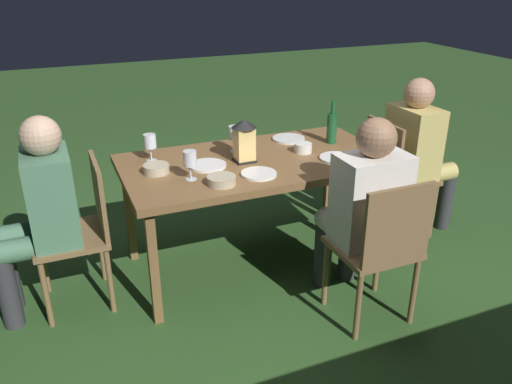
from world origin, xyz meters
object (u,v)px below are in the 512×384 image
chair_head_far (82,227)px  chair_side_right_a (381,245)px  plate_b (289,139)px  lantern_centerpiece (244,138)px  plate_d (337,158)px  plate_c (259,174)px  person_in_green (41,209)px  bowl_bread (221,180)px  wine_glass_c (234,134)px  person_in_mustard (419,149)px  person_in_cream (363,205)px  plate_a (207,165)px  bowl_olives (303,148)px  green_bottle_on_table (332,127)px  wine_glass_b (190,160)px  wine_glass_a (150,143)px  bowl_salad (156,168)px  chair_head_near (394,172)px

chair_head_far → chair_side_right_a: 1.67m
chair_side_right_a → plate_b: 1.13m
lantern_centerpiece → plate_d: size_ratio=1.19×
plate_c → person_in_green: bearing=-11.5°
plate_b → plate_c: (0.44, 0.51, 0.00)m
plate_c → bowl_bread: (0.24, 0.05, 0.02)m
person_in_green → chair_side_right_a: size_ratio=1.32×
plate_b → wine_glass_c: bearing=10.4°
person_in_mustard → plate_b: bearing=-16.5°
bowl_bread → person_in_mustard: bearing=-169.8°
plate_c → plate_d: (-0.55, -0.05, 0.00)m
person_in_cream → plate_a: bearing=-43.0°
person_in_green → bowl_bread: size_ratio=7.15×
bowl_olives → wine_glass_c: bearing=-25.1°
chair_side_right_a → plate_b: (0.01, -1.10, 0.26)m
green_bottle_on_table → bowl_olives: (0.26, 0.09, -0.08)m
plate_a → wine_glass_c: bearing=-142.7°
person_in_green → person_in_cream: same height
plate_b → person_in_mustard: bearing=163.5°
green_bottle_on_table → plate_a: 0.92m
lantern_centerpiece → plate_b: bearing=-148.5°
chair_head_far → person_in_mustard: person_in_mustard is taller
person_in_green → plate_a: bearing=-179.7°
wine_glass_b → plate_b: size_ratio=0.76×
plate_a → person_in_cream: bearing=137.0°
chair_side_right_a → person_in_mustard: person_in_mustard is taller
wine_glass_a → plate_d: (-1.07, 0.42, -0.11)m
lantern_centerpiece → bowl_salad: bearing=-1.8°
plate_c → bowl_bread: bearing=10.6°
person_in_green → plate_d: 1.75m
person_in_green → plate_c: size_ratio=5.55×
person_in_green → green_bottle_on_table: size_ratio=3.96×
chair_head_far → wine_glass_a: bearing=-153.8°
plate_c → bowl_olives: size_ratio=1.83×
person_in_cream → plate_b: 0.91m
chair_head_far → wine_glass_a: size_ratio=5.15×
person_in_cream → person_in_mustard: (-0.90, -0.64, 0.00)m
lantern_centerpiece → wine_glass_a: (0.53, -0.23, -0.03)m
chair_head_far → person_in_mustard: 2.35m
wine_glass_b → chair_side_right_a: bearing=140.9°
person_in_cream → green_bottle_on_table: size_ratio=3.96×
chair_head_near → bowl_salad: (1.69, -0.02, 0.28)m
chair_head_far → lantern_centerpiece: lantern_centerpiece is taller
chair_head_far → chair_side_right_a: (-1.44, 0.83, 0.00)m
person_in_mustard → bowl_olives: bearing=-0.3°
plate_c → plate_b: bearing=-130.8°
plate_a → plate_b: same height
wine_glass_c → plate_b: bearing=-169.6°
lantern_centerpiece → plate_b: lantern_centerpiece is taller
chair_head_near → plate_a: 1.41m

